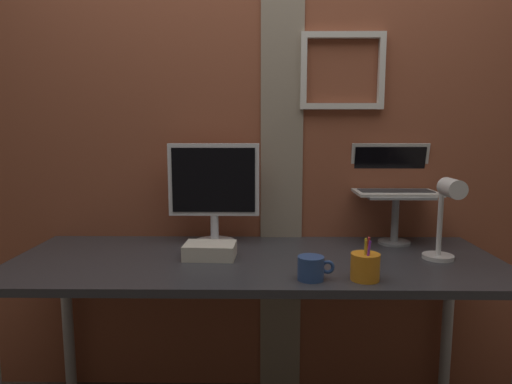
{
  "coord_description": "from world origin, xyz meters",
  "views": [
    {
      "loc": [
        -0.01,
        -1.72,
        1.26
      ],
      "look_at": [
        -0.03,
        0.08,
        1.0
      ],
      "focal_mm": 31.11,
      "sensor_mm": 36.0,
      "label": 1
    }
  ],
  "objects": [
    {
      "name": "paper_clutter_stack",
      "position": [
        -0.21,
        -0.02,
        0.78
      ],
      "size": [
        0.21,
        0.15,
        0.06
      ],
      "primitive_type": "cube",
      "rotation": [
        0.0,
        0.0,
        -0.05
      ],
      "color": "silver",
      "rests_on": "desk"
    },
    {
      "name": "laptop",
      "position": [
        0.59,
        0.27,
        1.03
      ],
      "size": [
        0.35,
        0.25,
        0.22
      ],
      "color": "silver",
      "rests_on": "laptop_stand"
    },
    {
      "name": "brick_wall_back",
      "position": [
        0.0,
        0.39,
        1.15
      ],
      "size": [
        3.35,
        0.16,
        2.3
      ],
      "color": "brown",
      "rests_on": "ground_plane"
    },
    {
      "name": "monitor",
      "position": [
        -0.22,
        0.21,
        1.01
      ],
      "size": [
        0.4,
        0.18,
        0.44
      ],
      "color": "white",
      "rests_on": "desk"
    },
    {
      "name": "desk",
      "position": [
        -0.03,
        -0.02,
        0.68
      ],
      "size": [
        1.92,
        0.7,
        0.75
      ],
      "color": "#333338",
      "rests_on": "ground_plane"
    },
    {
      "name": "laptop_stand",
      "position": [
        0.59,
        0.21,
        0.9
      ],
      "size": [
        0.28,
        0.22,
        0.22
      ],
      "color": "gray",
      "rests_on": "desk"
    },
    {
      "name": "coffee_mug",
      "position": [
        0.16,
        -0.28,
        0.79
      ],
      "size": [
        0.13,
        0.09,
        0.08
      ],
      "color": "#2D4C8C",
      "rests_on": "desk"
    },
    {
      "name": "pen_cup",
      "position": [
        0.34,
        -0.28,
        0.8
      ],
      "size": [
        0.1,
        0.1,
        0.15
      ],
      "color": "orange",
      "rests_on": "desk"
    },
    {
      "name": "desk_lamp",
      "position": [
        0.69,
        -0.08,
        0.95
      ],
      "size": [
        0.12,
        0.2,
        0.33
      ],
      "color": "white",
      "rests_on": "desk"
    }
  ]
}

